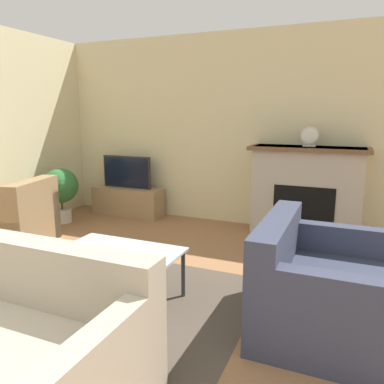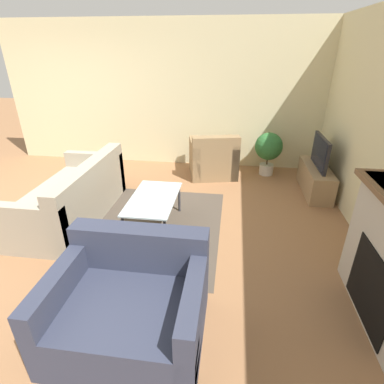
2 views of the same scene
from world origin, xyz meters
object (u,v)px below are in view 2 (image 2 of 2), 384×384
object	(u,v)px
couch_sectional	(72,198)
potted_plant	(269,149)
armchair_by_window	(213,160)
coffee_table	(154,201)
tv	(320,152)
couch_loveseat	(131,305)

from	to	relation	value
couch_sectional	potted_plant	world-z (taller)	couch_sectional
armchair_by_window	coffee_table	xyz separation A→B (m)	(1.94, -0.64, 0.10)
coffee_table	armchair_by_window	bearing A→B (deg)	161.69
tv	armchair_by_window	world-z (taller)	tv
couch_sectional	potted_plant	distance (m)	3.50
couch_loveseat	coffee_table	size ratio (longest dim) A/B	1.16
couch_loveseat	armchair_by_window	xyz separation A→B (m)	(-3.57, 0.42, 0.01)
coffee_table	potted_plant	bearing A→B (deg)	142.13
armchair_by_window	potted_plant	distance (m)	1.05
couch_sectional	coffee_table	xyz separation A→B (m)	(0.12, 1.22, 0.12)
couch_loveseat	armchair_by_window	distance (m)	3.60
armchair_by_window	potted_plant	world-z (taller)	armchair_by_window
couch_loveseat	armchair_by_window	bearing A→B (deg)	83.29
tv	couch_loveseat	distance (m)	3.79
tv	armchair_by_window	size ratio (longest dim) A/B	0.83
tv	potted_plant	size ratio (longest dim) A/B	1.02
couch_loveseat	coffee_table	world-z (taller)	couch_loveseat
couch_loveseat	potted_plant	xyz separation A→B (m)	(-3.76, 1.43, 0.22)
tv	couch_sectional	distance (m)	3.86
couch_sectional	potted_plant	xyz separation A→B (m)	(-2.00, 2.87, 0.22)
couch_sectional	couch_loveseat	size ratio (longest dim) A/B	1.62
armchair_by_window	couch_loveseat	bearing A→B (deg)	70.57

